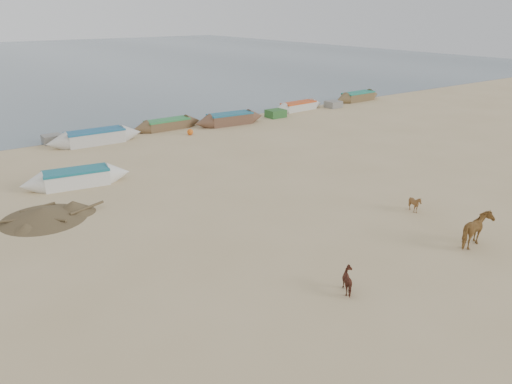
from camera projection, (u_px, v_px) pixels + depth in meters
The scene contains 8 objects.
ground at pixel (316, 245), 19.31m from camera, with size 140.00×140.00×0.00m, color tan.
cow_adult at pixel (477, 231), 18.97m from camera, with size 0.73×1.60×1.35m, color olive.
calf_front at pixel (415, 204), 22.32m from camera, with size 0.64×0.72×0.79m, color brown.
calf_right at pixel (350, 281), 16.02m from camera, with size 0.78×0.66×0.78m, color #582A1C.
near_canoe at pixel (77, 178), 25.62m from camera, with size 5.44×1.26×0.87m, color silver, non-canonical shape.
debris_pile at pixel (43, 213), 21.61m from camera, with size 3.66×3.66×0.53m, color brown.
waterline_canoes at pixel (119, 132), 35.03m from camera, with size 57.44×3.27×0.94m.
beach_clutter at pixel (171, 129), 36.62m from camera, with size 44.39×4.74×0.64m.
Camera 1 is at (-12.07, -12.75, 8.62)m, focal length 35.00 mm.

